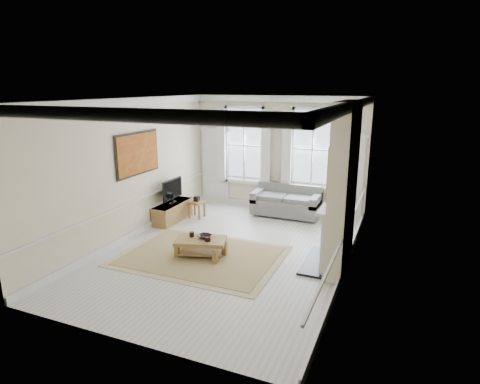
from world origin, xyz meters
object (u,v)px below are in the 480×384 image
at_px(coffee_table, 201,242).
at_px(tv_stand, 173,212).
at_px(side_table, 197,205).
at_px(sofa, 287,203).

relative_size(coffee_table, tv_stand, 0.86).
bearing_deg(side_table, tv_stand, -134.81).
bearing_deg(coffee_table, side_table, 103.13).
relative_size(side_table, tv_stand, 0.34).
distance_m(sofa, coffee_table, 3.69).
bearing_deg(sofa, coffee_table, -104.39).
height_order(side_table, tv_stand, tv_stand).
xyz_separation_m(coffee_table, tv_stand, (-1.88, 1.87, -0.07)).
distance_m(side_table, coffee_table, 2.75).
height_order(side_table, coffee_table, side_table).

